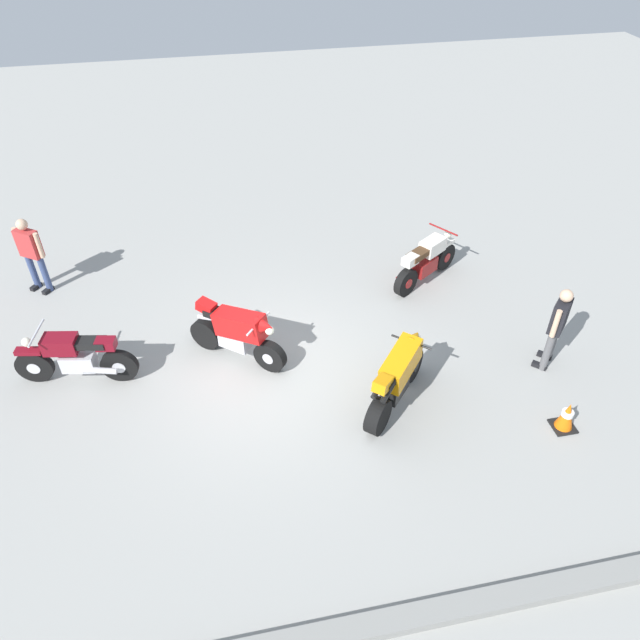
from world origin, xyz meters
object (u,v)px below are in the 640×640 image
object	(u,v)px
motorcycle_red_sportbike	(237,332)
person_in_black_shirt	(557,324)
traffic_cone	(567,416)
motorcycle_maroon_cruiser	(75,357)
motorcycle_orange_sportbike	(397,376)
person_in_red_shirt	(31,251)
motorcycle_cream_vintage	(426,262)

from	to	relation	value
motorcycle_red_sportbike	person_in_black_shirt	world-z (taller)	person_in_black_shirt
traffic_cone	person_in_black_shirt	bearing A→B (deg)	-107.20
motorcycle_maroon_cruiser	motorcycle_orange_sportbike	world-z (taller)	motorcycle_orange_sportbike
person_in_black_shirt	motorcycle_red_sportbike	bearing A→B (deg)	30.89
person_in_red_shirt	traffic_cone	bearing A→B (deg)	91.79
person_in_red_shirt	traffic_cone	xyz separation A→B (m)	(-8.73, 5.65, -0.67)
motorcycle_maroon_cruiser	motorcycle_cream_vintage	world-z (taller)	motorcycle_maroon_cruiser
motorcycle_maroon_cruiser	motorcycle_orange_sportbike	xyz separation A→B (m)	(-5.19, 1.60, 0.07)
motorcycle_red_sportbike	motorcycle_maroon_cruiser	bearing A→B (deg)	-140.18
motorcycle_red_sportbike	traffic_cone	size ratio (longest dim) A/B	3.08
motorcycle_cream_vintage	person_in_black_shirt	size ratio (longest dim) A/B	1.04
motorcycle_orange_sportbike	person_in_black_shirt	world-z (taller)	person_in_black_shirt
person_in_red_shirt	person_in_black_shirt	world-z (taller)	person_in_red_shirt
motorcycle_red_sportbike	person_in_black_shirt	bearing A→B (deg)	25.93
motorcycle_maroon_cruiser	person_in_red_shirt	size ratio (longest dim) A/B	1.26
motorcycle_orange_sportbike	motorcycle_cream_vintage	xyz separation A→B (m)	(-1.64, -3.24, -0.11)
motorcycle_maroon_cruiser	person_in_red_shirt	bearing A→B (deg)	-59.64
motorcycle_cream_vintage	motorcycle_red_sportbike	bearing A→B (deg)	167.23
motorcycle_red_sportbike	person_in_red_shirt	world-z (taller)	person_in_red_shirt
motorcycle_cream_vintage	motorcycle_maroon_cruiser	bearing A→B (deg)	159.16
motorcycle_maroon_cruiser	motorcycle_cream_vintage	size ratio (longest dim) A/B	1.22
motorcycle_maroon_cruiser	traffic_cone	distance (m)	8.13
motorcycle_red_sportbike	motorcycle_orange_sportbike	bearing A→B (deg)	5.53
motorcycle_orange_sportbike	motorcycle_maroon_cruiser	bearing A→B (deg)	114.56
motorcycle_red_sportbike	motorcycle_cream_vintage	world-z (taller)	motorcycle_red_sportbike
motorcycle_red_sportbike	traffic_cone	xyz separation A→B (m)	(-4.92, 2.70, -0.33)
motorcycle_orange_sportbike	traffic_cone	xyz separation A→B (m)	(-2.48, 1.08, -0.33)
motorcycle_maroon_cruiser	motorcycle_cream_vintage	distance (m)	7.03
motorcycle_orange_sportbike	traffic_cone	bearing A→B (deg)	-71.72
person_in_red_shirt	person_in_black_shirt	xyz separation A→B (m)	(-9.18, 4.21, -0.01)
person_in_black_shirt	motorcycle_orange_sportbike	bearing A→B (deg)	51.17
person_in_black_shirt	traffic_cone	distance (m)	1.64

